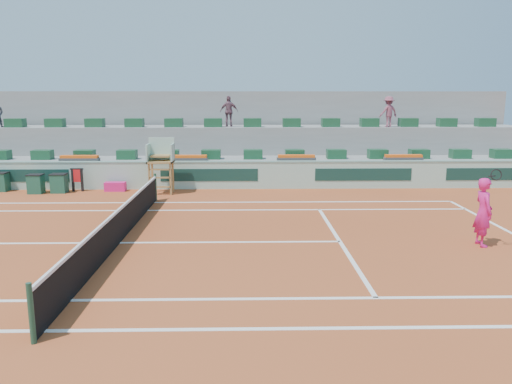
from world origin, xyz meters
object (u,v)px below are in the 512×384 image
(player_bag, at_px, (115,187))
(umpire_chair, at_px, (161,158))
(drink_cooler_a, at_px, (59,183))
(tennis_player, at_px, (483,212))

(player_bag, relative_size, umpire_chair, 0.38)
(drink_cooler_a, xyz_separation_m, tennis_player, (14.84, -8.10, 0.56))
(drink_cooler_a, distance_m, tennis_player, 16.91)
(umpire_chair, distance_m, tennis_player, 13.04)
(umpire_chair, xyz_separation_m, tennis_player, (10.33, -7.94, -0.56))
(player_bag, relative_size, drink_cooler_a, 1.08)
(player_bag, xyz_separation_m, drink_cooler_a, (-2.35, -0.32, 0.22))
(umpire_chair, height_order, drink_cooler_a, umpire_chair)
(tennis_player, bearing_deg, player_bag, 146.02)
(player_bag, distance_m, tennis_player, 15.08)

